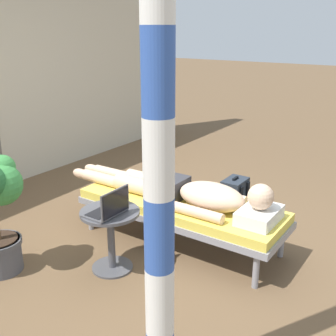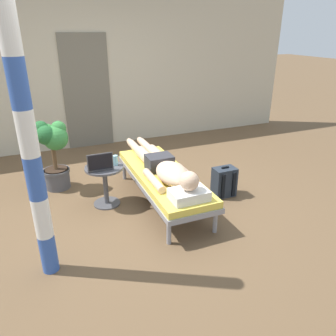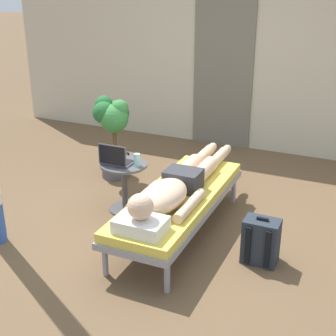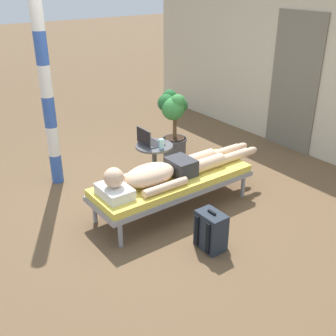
% 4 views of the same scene
% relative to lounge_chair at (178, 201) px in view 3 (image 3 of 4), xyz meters
% --- Properties ---
extents(ground_plane, '(40.00, 40.00, 0.00)m').
position_rel_lounge_chair_xyz_m(ground_plane, '(-0.19, 0.09, -0.35)').
color(ground_plane, brown).
extents(house_wall_back, '(7.60, 0.20, 2.70)m').
position_rel_lounge_chair_xyz_m(house_wall_back, '(0.00, 2.71, 1.00)').
color(house_wall_back, beige).
rests_on(house_wall_back, ground).
extents(house_door_panel, '(0.84, 0.03, 2.04)m').
position_rel_lounge_chair_xyz_m(house_door_panel, '(-0.45, 2.60, 0.67)').
color(house_door_panel, '#6D6759').
rests_on(house_door_panel, ground).
extents(lounge_chair, '(0.66, 1.94, 0.42)m').
position_rel_lounge_chair_xyz_m(lounge_chair, '(0.00, 0.00, 0.00)').
color(lounge_chair, gray).
rests_on(lounge_chair, ground).
extents(person_reclining, '(0.53, 2.17, 0.32)m').
position_rel_lounge_chair_xyz_m(person_reclining, '(0.00, -0.08, 0.17)').
color(person_reclining, white).
rests_on(person_reclining, lounge_chair).
extents(side_table, '(0.48, 0.48, 0.52)m').
position_rel_lounge_chair_xyz_m(side_table, '(-0.70, 0.22, 0.01)').
color(side_table, '#4C4C51').
rests_on(side_table, ground).
extents(laptop, '(0.31, 0.24, 0.23)m').
position_rel_lounge_chair_xyz_m(laptop, '(-0.76, 0.17, 0.24)').
color(laptop, '#4C4C51').
rests_on(laptop, side_table).
extents(drink_glass, '(0.06, 0.06, 0.13)m').
position_rel_lounge_chair_xyz_m(drink_glass, '(-0.55, 0.23, 0.24)').
color(drink_glass, '#99D8E5').
rests_on(drink_glass, side_table).
extents(backpack, '(0.30, 0.26, 0.42)m').
position_rel_lounge_chair_xyz_m(backpack, '(0.83, -0.15, -0.15)').
color(backpack, '#262D38').
rests_on(backpack, ground).
extents(potted_plant, '(0.44, 0.43, 0.99)m').
position_rel_lounge_chair_xyz_m(potted_plant, '(-1.23, 0.93, 0.26)').
color(potted_plant, '#4C4C51').
rests_on(potted_plant, ground).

